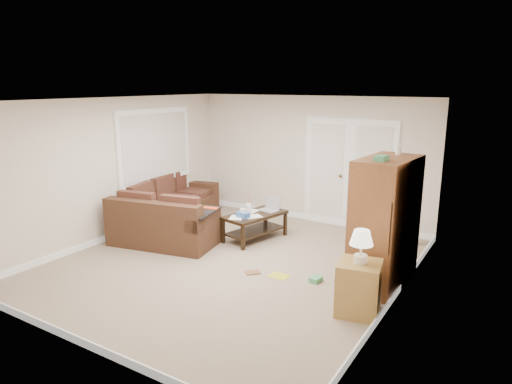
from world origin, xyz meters
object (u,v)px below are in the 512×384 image
Objects in this scene: coffee_table at (256,225)px; tv_armoire at (385,222)px; sectional_sofa at (170,215)px; side_cabinet at (359,284)px.

tv_armoire is at bearing -2.68° from coffee_table.
sectional_sofa is 1.67m from coffee_table.
tv_armoire is at bearing -14.02° from sectional_sofa.
coffee_table is 2.65m from tv_armoire.
side_cabinet reaches higher than coffee_table.
side_cabinet reaches higher than sectional_sofa.
sectional_sofa is 2.25× the size of coffee_table.
coffee_table is 0.66× the size of tv_armoire.
tv_armoire is (4.07, -0.20, 0.57)m from sectional_sofa.
tv_armoire is 1.81× the size of side_cabinet.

